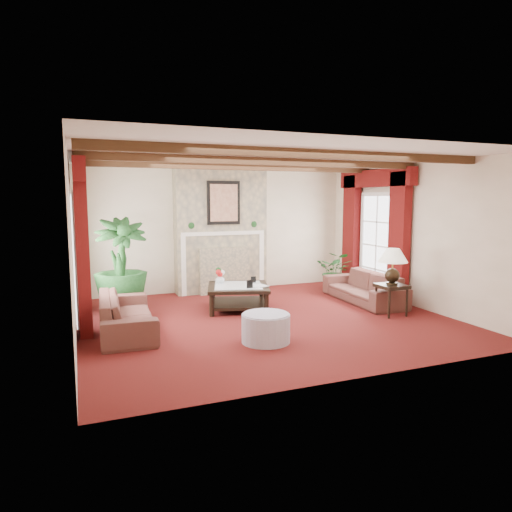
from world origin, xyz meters
name	(u,v)px	position (x,y,z in m)	size (l,w,h in m)	color
floor	(266,319)	(0.00, 0.00, 0.00)	(6.00, 6.00, 0.00)	#400D0B
ceiling	(266,158)	(0.00, 0.00, 2.70)	(6.00, 6.00, 0.00)	white
back_wall	(218,230)	(0.00, 2.75, 1.35)	(6.00, 0.02, 2.70)	beige
left_wall	(72,247)	(-3.00, 0.00, 1.35)	(0.02, 5.50, 2.70)	beige
right_wall	(411,235)	(3.00, 0.00, 1.35)	(0.02, 5.50, 2.70)	beige
ceiling_beams	(266,161)	(0.00, 0.00, 2.64)	(6.00, 3.00, 0.12)	#341F10
fireplace	(220,167)	(0.00, 2.55, 2.70)	(2.00, 0.52, 2.70)	tan
french_door_left	(72,193)	(-2.97, 1.00, 2.13)	(0.10, 1.10, 2.16)	white
french_door_right	(379,194)	(2.97, 1.00, 2.13)	(0.10, 1.10, 2.16)	white
curtains_left	(78,166)	(-2.86, 1.00, 2.55)	(0.20, 2.40, 2.55)	#420A08
curtains_right	(375,174)	(2.86, 1.00, 2.55)	(0.20, 2.40, 2.55)	#420A08
sofa_left	(126,307)	(-2.27, 0.12, 0.39)	(0.67, 2.01, 0.78)	#390F1D
sofa_right	(364,282)	(2.33, 0.52, 0.39)	(0.66, 2.02, 0.78)	#390F1D
potted_palm	(121,284)	(-2.21, 1.64, 0.48)	(1.09, 1.77, 0.95)	black
small_plant	(336,275)	(2.40, 1.69, 0.34)	(1.18, 1.17, 0.68)	black
coffee_table	(238,298)	(-0.21, 0.83, 0.22)	(1.09, 1.09, 0.45)	black
side_table	(391,300)	(2.16, -0.54, 0.27)	(0.47, 0.47, 0.55)	black
ottoman	(266,328)	(-0.48, -1.14, 0.20)	(0.69, 0.69, 0.40)	gray
table_lamp	(393,266)	(2.16, -0.54, 0.87)	(0.51, 0.51, 0.65)	black
flower_vase	(220,279)	(-0.45, 1.17, 0.53)	(0.18, 0.19, 0.17)	silver
book	(256,280)	(0.05, 0.58, 0.59)	(0.20, 0.07, 0.28)	black
photo_frame_a	(250,284)	(-0.10, 0.50, 0.52)	(0.12, 0.02, 0.15)	black
photo_frame_b	(253,280)	(0.15, 0.97, 0.51)	(0.10, 0.02, 0.13)	black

